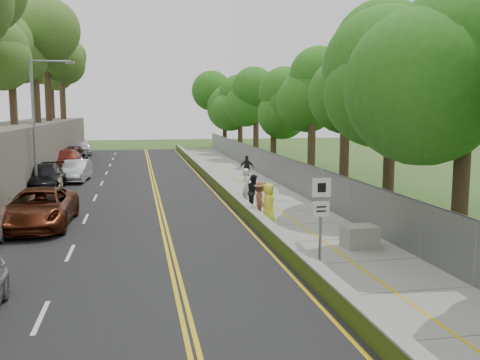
{
  "coord_description": "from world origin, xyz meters",
  "views": [
    {
      "loc": [
        -4.77,
        -19.26,
        5.14
      ],
      "look_at": [
        0.5,
        8.0,
        1.4
      ],
      "focal_mm": 40.0,
      "sensor_mm": 36.0,
      "label": 1
    }
  ],
  "objects_px": {
    "streetlight": "(38,117)",
    "person_far": "(247,168)",
    "construction_barrel": "(246,169)",
    "car_2": "(39,208)",
    "signpost": "(321,207)",
    "concrete_block": "(360,237)",
    "painter_0": "(269,203)"
  },
  "relations": [
    {
      "from": "concrete_block",
      "to": "painter_0",
      "type": "distance_m",
      "value": 5.26
    },
    {
      "from": "streetlight",
      "to": "car_2",
      "type": "xyz_separation_m",
      "value": [
        1.46,
        -9.36,
        -3.78
      ]
    },
    {
      "from": "signpost",
      "to": "construction_barrel",
      "type": "xyz_separation_m",
      "value": [
        2.37,
        23.69,
        -1.5
      ]
    },
    {
      "from": "streetlight",
      "to": "painter_0",
      "type": "height_order",
      "value": "streetlight"
    },
    {
      "from": "streetlight",
      "to": "concrete_block",
      "type": "height_order",
      "value": "streetlight"
    },
    {
      "from": "construction_barrel",
      "to": "person_far",
      "type": "relative_size",
      "value": 0.46
    },
    {
      "from": "car_2",
      "to": "concrete_block",
      "type": "bearing_deg",
      "value": -24.29
    },
    {
      "from": "car_2",
      "to": "painter_0",
      "type": "xyz_separation_m",
      "value": [
        9.91,
        -1.18,
        0.08
      ]
    },
    {
      "from": "construction_barrel",
      "to": "car_2",
      "type": "xyz_separation_m",
      "value": [
        -12.42,
        -16.04,
        0.4
      ]
    },
    {
      "from": "construction_barrel",
      "to": "person_far",
      "type": "distance_m",
      "value": 3.45
    },
    {
      "from": "person_far",
      "to": "concrete_block",
      "type": "bearing_deg",
      "value": 112.13
    },
    {
      "from": "signpost",
      "to": "concrete_block",
      "type": "relative_size",
      "value": 2.57
    },
    {
      "from": "car_2",
      "to": "person_far",
      "type": "distance_m",
      "value": 17.32
    },
    {
      "from": "streetlight",
      "to": "signpost",
      "type": "xyz_separation_m",
      "value": [
        11.51,
        -17.02,
        -2.68
      ]
    },
    {
      "from": "construction_barrel",
      "to": "signpost",
      "type": "bearing_deg",
      "value": -95.71
    },
    {
      "from": "concrete_block",
      "to": "person_far",
      "type": "height_order",
      "value": "person_far"
    },
    {
      "from": "concrete_block",
      "to": "person_far",
      "type": "relative_size",
      "value": 0.67
    },
    {
      "from": "car_2",
      "to": "painter_0",
      "type": "bearing_deg",
      "value": -5.33
    },
    {
      "from": "streetlight",
      "to": "person_far",
      "type": "height_order",
      "value": "streetlight"
    },
    {
      "from": "streetlight",
      "to": "person_far",
      "type": "xyz_separation_m",
      "value": [
        13.26,
        3.31,
        -3.69
      ]
    },
    {
      "from": "car_2",
      "to": "construction_barrel",
      "type": "bearing_deg",
      "value": 53.73
    },
    {
      "from": "construction_barrel",
      "to": "concrete_block",
      "type": "distance_m",
      "value": 21.93
    },
    {
      "from": "construction_barrel",
      "to": "painter_0",
      "type": "distance_m",
      "value": 17.41
    },
    {
      "from": "concrete_block",
      "to": "car_2",
      "type": "xyz_separation_m",
      "value": [
        -12.2,
        5.89,
        0.41
      ]
    },
    {
      "from": "concrete_block",
      "to": "car_2",
      "type": "relative_size",
      "value": 0.2
    },
    {
      "from": "concrete_block",
      "to": "car_2",
      "type": "bearing_deg",
      "value": 154.23
    },
    {
      "from": "streetlight",
      "to": "person_far",
      "type": "distance_m",
      "value": 14.16
    },
    {
      "from": "person_far",
      "to": "signpost",
      "type": "bearing_deg",
      "value": 105.98
    },
    {
      "from": "concrete_block",
      "to": "painter_0",
      "type": "xyz_separation_m",
      "value": [
        -2.29,
        4.71,
        0.49
      ]
    },
    {
      "from": "painter_0",
      "to": "construction_barrel",
      "type": "bearing_deg",
      "value": 12.83
    },
    {
      "from": "car_2",
      "to": "person_far",
      "type": "bearing_deg",
      "value": 48.53
    },
    {
      "from": "person_far",
      "to": "construction_barrel",
      "type": "bearing_deg",
      "value": -79.51
    }
  ]
}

